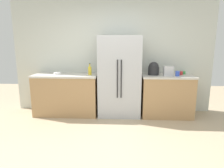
{
  "coord_description": "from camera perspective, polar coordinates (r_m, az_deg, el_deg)",
  "views": [
    {
      "loc": [
        0.23,
        -2.63,
        1.61
      ],
      "look_at": [
        0.07,
        0.5,
        0.96
      ],
      "focal_mm": 31.01,
      "sensor_mm": 36.0,
      "label": 1
    }
  ],
  "objects": [
    {
      "name": "cup_a",
      "position": [
        4.4,
        18.75,
        2.93
      ],
      "size": [
        0.09,
        0.09,
        0.11
      ],
      "primitive_type": "cylinder",
      "color": "blue",
      "rests_on": "counter_right"
    },
    {
      "name": "counter_right",
      "position": [
        4.55,
        15.74,
        -3.29
      ],
      "size": [
        1.13,
        0.65,
        0.94
      ],
      "color": "tan",
      "rests_on": "ground_plane"
    },
    {
      "name": "cup_b",
      "position": [
        4.61,
        19.69,
        3.07
      ],
      "size": [
        0.08,
        0.08,
        0.08
      ],
      "primitive_type": "cylinder",
      "color": "red",
      "rests_on": "counter_right"
    },
    {
      "name": "toaster",
      "position": [
        4.4,
        16.25,
        3.76
      ],
      "size": [
        0.2,
        0.14,
        0.21
      ],
      "primitive_type": "cube",
      "color": "silver",
      "rests_on": "counter_right"
    },
    {
      "name": "cup_c",
      "position": [
        4.71,
        20.37,
        3.14
      ],
      "size": [
        0.08,
        0.08,
        0.07
      ],
      "primitive_type": "cylinder",
      "color": "green",
      "rests_on": "counter_right"
    },
    {
      "name": "bowl_a",
      "position": [
        4.57,
        -15.74,
        3.07
      ],
      "size": [
        0.18,
        0.18,
        0.05
      ],
      "primitive_type": "cylinder",
      "color": "white",
      "rests_on": "counter_left"
    },
    {
      "name": "counter_left",
      "position": [
        4.62,
        -13.21,
        -2.95
      ],
      "size": [
        1.45,
        0.65,
        0.94
      ],
      "color": "tan",
      "rests_on": "ground_plane"
    },
    {
      "name": "bottle_a",
      "position": [
        4.34,
        -6.55,
        3.97
      ],
      "size": [
        0.08,
        0.08,
        0.26
      ],
      "color": "yellow",
      "rests_on": "counter_left"
    },
    {
      "name": "kitchen_back_panel",
      "position": [
        4.67,
        0.07,
        10.4
      ],
      "size": [
        4.71,
        0.1,
        3.01
      ],
      "primitive_type": "cube",
      "color": "silver",
      "rests_on": "ground_plane"
    },
    {
      "name": "ground_plane",
      "position": [
        3.09,
        -1.94,
        -19.74
      ],
      "size": [
        9.93,
        9.93,
        0.0
      ],
      "primitive_type": "plane",
      "color": "tan"
    },
    {
      "name": "refrigerator",
      "position": [
        4.35,
        2.23,
        2.19
      ],
      "size": [
        0.93,
        0.63,
        1.79
      ],
      "color": "#B7BABF",
      "rests_on": "ground_plane"
    },
    {
      "name": "rice_cooker",
      "position": [
        4.41,
        12.16,
        4.41
      ],
      "size": [
        0.24,
        0.24,
        0.29
      ],
      "color": "#262628",
      "rests_on": "counter_right"
    }
  ]
}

